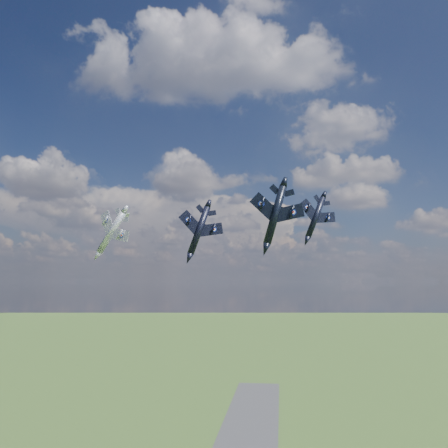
% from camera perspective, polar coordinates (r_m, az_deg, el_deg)
% --- Properties ---
extents(jet_lead_navy, '(13.23, 15.78, 5.96)m').
position_cam_1_polar(jet_lead_navy, '(87.19, -3.28, -0.81)').
color(jet_lead_navy, black).
extents(jet_right_navy, '(9.71, 12.83, 5.06)m').
position_cam_1_polar(jet_right_navy, '(67.37, 6.70, 1.21)').
color(jet_right_navy, black).
extents(jet_high_navy, '(14.10, 16.21, 6.43)m').
position_cam_1_polar(jet_high_navy, '(99.80, 11.88, 0.89)').
color(jet_high_navy, black).
extents(jet_left_silver, '(14.05, 16.50, 8.48)m').
position_cam_1_polar(jet_left_silver, '(93.46, -14.51, -1.06)').
color(jet_left_silver, '#A6A8B1').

